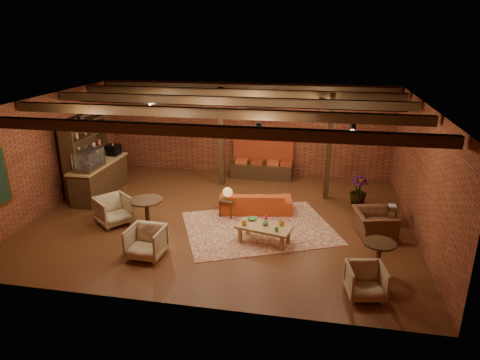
% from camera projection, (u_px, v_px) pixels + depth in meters
% --- Properties ---
extents(floor, '(10.00, 10.00, 0.00)m').
position_uv_depth(floor, '(222.00, 218.00, 11.77)').
color(floor, '#3C1D0F').
rests_on(floor, ground).
extents(ceiling, '(10.00, 8.00, 0.02)m').
position_uv_depth(ceiling, '(220.00, 101.00, 10.71)').
color(ceiling, black).
rests_on(ceiling, wall_back).
extents(wall_back, '(10.00, 0.02, 3.20)m').
position_uv_depth(wall_back, '(247.00, 129.00, 14.95)').
color(wall_back, brown).
rests_on(wall_back, ground).
extents(wall_front, '(10.00, 0.02, 3.20)m').
position_uv_depth(wall_front, '(170.00, 227.00, 7.53)').
color(wall_front, brown).
rests_on(wall_front, ground).
extents(wall_left, '(0.02, 8.00, 3.20)m').
position_uv_depth(wall_left, '(50.00, 152.00, 12.11)').
color(wall_left, brown).
rests_on(wall_left, ground).
extents(wall_right, '(0.02, 8.00, 3.20)m').
position_uv_depth(wall_right, '(422.00, 173.00, 10.37)').
color(wall_right, brown).
rests_on(wall_right, ground).
extents(ceiling_beams, '(9.80, 6.40, 0.22)m').
position_uv_depth(ceiling_beams, '(220.00, 106.00, 10.75)').
color(ceiling_beams, black).
rests_on(ceiling_beams, ceiling).
extents(ceiling_pipe, '(9.60, 0.12, 0.12)m').
position_uv_depth(ceiling_pipe, '(233.00, 105.00, 12.31)').
color(ceiling_pipe, black).
rests_on(ceiling_pipe, ceiling).
extents(post_left, '(0.16, 0.16, 3.20)m').
position_uv_depth(post_left, '(221.00, 138.00, 13.75)').
color(post_left, black).
rests_on(post_left, ground).
extents(post_right, '(0.16, 0.16, 3.20)m').
position_uv_depth(post_right, '(329.00, 148.00, 12.60)').
color(post_right, black).
rests_on(post_right, ground).
extents(service_counter, '(0.80, 2.50, 1.60)m').
position_uv_depth(service_counter, '(99.00, 170.00, 13.15)').
color(service_counter, black).
rests_on(service_counter, ground).
extents(plant_counter, '(0.35, 0.39, 0.30)m').
position_uv_depth(plant_counter, '(104.00, 156.00, 13.18)').
color(plant_counter, '#337F33').
rests_on(plant_counter, service_counter).
extents(shelving_hutch, '(0.52, 2.00, 2.40)m').
position_uv_depth(shelving_hutch, '(87.00, 156.00, 13.18)').
color(shelving_hutch, black).
rests_on(shelving_hutch, ground).
extents(banquette, '(2.10, 0.70, 1.00)m').
position_uv_depth(banquette, '(262.00, 164.00, 14.79)').
color(banquette, maroon).
rests_on(banquette, ground).
extents(service_sign, '(0.86, 0.06, 0.30)m').
position_uv_depth(service_sign, '(261.00, 113.00, 13.76)').
color(service_sign, '#FE3D19').
rests_on(service_sign, ceiling).
extents(ceiling_spotlights, '(6.40, 4.40, 0.28)m').
position_uv_depth(ceiling_spotlights, '(221.00, 115.00, 10.82)').
color(ceiling_spotlights, black).
rests_on(ceiling_spotlights, ceiling).
extents(rug, '(4.54, 4.09, 0.01)m').
position_uv_depth(rug, '(259.00, 228.00, 11.15)').
color(rug, maroon).
rests_on(rug, floor).
extents(sofa, '(2.13, 1.13, 0.59)m').
position_uv_depth(sofa, '(256.00, 202.00, 12.08)').
color(sofa, '#AF4118').
rests_on(sofa, floor).
extents(coffee_table, '(1.41, 0.93, 0.69)m').
position_uv_depth(coffee_table, '(264.00, 228.00, 10.27)').
color(coffee_table, '#AA884F').
rests_on(coffee_table, floor).
extents(side_table_lamp, '(0.47, 0.47, 0.84)m').
position_uv_depth(side_table_lamp, '(228.00, 194.00, 11.66)').
color(side_table_lamp, black).
rests_on(side_table_lamp, floor).
extents(round_table_left, '(0.82, 0.82, 0.86)m').
position_uv_depth(round_table_left, '(147.00, 210.00, 10.83)').
color(round_table_left, black).
rests_on(round_table_left, floor).
extents(armchair_a, '(1.10, 1.11, 0.84)m').
position_uv_depth(armchair_a, '(113.00, 209.00, 11.28)').
color(armchair_a, beige).
rests_on(armchair_a, floor).
extents(armchair_b, '(0.81, 0.76, 0.80)m').
position_uv_depth(armchair_b, '(146.00, 241.00, 9.64)').
color(armchair_b, beige).
rests_on(armchair_b, floor).
extents(armchair_right, '(0.87, 1.16, 0.92)m').
position_uv_depth(armchair_right, '(374.00, 220.00, 10.53)').
color(armchair_right, brown).
rests_on(armchair_right, floor).
extents(side_table_book, '(0.58, 0.58, 0.59)m').
position_uv_depth(side_table_book, '(388.00, 207.00, 11.12)').
color(side_table_book, black).
rests_on(side_table_book, floor).
extents(round_table_right, '(0.66, 0.66, 0.77)m').
position_uv_depth(round_table_right, '(379.00, 253.00, 8.85)').
color(round_table_right, black).
rests_on(round_table_right, floor).
extents(armchair_far, '(0.80, 0.76, 0.72)m').
position_uv_depth(armchair_far, '(366.00, 280.00, 8.20)').
color(armchair_far, beige).
rests_on(armchair_far, floor).
extents(plant_tall, '(1.78, 1.78, 2.62)m').
position_uv_depth(plant_tall, '(361.00, 162.00, 12.23)').
color(plant_tall, '#4C7F4C').
rests_on(plant_tall, floor).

